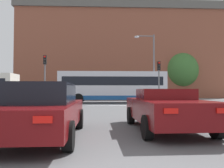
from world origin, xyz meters
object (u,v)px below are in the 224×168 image
bus_crossing_lead (112,86)px  traffic_light_near_left (45,72)px  street_lamp_junction (151,61)px  pedestrian_waiting (86,92)px  traffic_light_near_right (159,75)px  pedestrian_walking_east (52,92)px  car_roadster_right (166,109)px  pedestrian_walking_west (166,92)px  car_saloon_left (43,110)px

bus_crossing_lead → traffic_light_near_left: traffic_light_near_left is taller
street_lamp_junction → pedestrian_waiting: (-7.50, 10.11, -3.35)m
traffic_light_near_right → pedestrian_walking_east: bearing=131.8°
traffic_light_near_right → traffic_light_near_left: traffic_light_near_left is taller
traffic_light_near_left → street_lamp_junction: 10.72m
traffic_light_near_left → pedestrian_waiting: bearing=79.3°
traffic_light_near_right → street_lamp_junction: (-0.01, 3.33, 1.75)m
traffic_light_near_right → street_lamp_junction: street_lamp_junction is taller
bus_crossing_lead → traffic_light_near_left: size_ratio=2.57×
car_roadster_right → traffic_light_near_left: bearing=118.6°
pedestrian_walking_east → pedestrian_walking_west: 17.33m
car_saloon_left → car_roadster_right: bearing=14.1°
car_saloon_left → traffic_light_near_right: 14.98m
car_saloon_left → traffic_light_near_left: traffic_light_near_left is taller
traffic_light_near_left → car_roadster_right: bearing=-59.8°
pedestrian_walking_west → pedestrian_waiting: bearing=106.7°
pedestrian_waiting → pedestrian_walking_east: (-5.22, 0.82, -0.01)m
pedestrian_waiting → traffic_light_near_left: bearing=-82.6°
traffic_light_near_right → pedestrian_walking_east: 19.19m
street_lamp_junction → pedestrian_waiting: size_ratio=4.08×
car_saloon_left → pedestrian_walking_west: 28.92m
pedestrian_walking_east → traffic_light_near_right: bearing=-17.9°
street_lamp_junction → pedestrian_walking_east: (-12.72, 10.93, -3.37)m
car_roadster_right → traffic_light_near_right: size_ratio=1.14×
traffic_light_near_right → car_saloon_left: bearing=-116.5°
traffic_light_near_right → pedestrian_walking_west: 14.21m
pedestrian_walking_west → car_roadster_right: bearing=-179.3°
street_lamp_junction → pedestrian_waiting: 13.03m
car_roadster_right → bus_crossing_lead: bus_crossing_lead is taller
pedestrian_walking_east → pedestrian_waiting: bearing=21.4°
car_saloon_left → pedestrian_waiting: bearing=90.4°
street_lamp_junction → pedestrian_waiting: bearing=126.6°
pedestrian_waiting → pedestrian_walking_west: pedestrian_walking_west is taller
pedestrian_waiting → pedestrian_walking_east: bearing=-170.8°
pedestrian_waiting → pedestrian_walking_west: (12.09, -0.08, 0.02)m
car_roadster_right → traffic_light_near_left: size_ratio=1.02×
traffic_light_near_left → street_lamp_junction: bearing=18.8°
car_roadster_right → pedestrian_walking_east: pedestrian_walking_east is taller
car_saloon_left → street_lamp_junction: (6.62, 16.63, 3.65)m
car_roadster_right → street_lamp_junction: bearing=77.6°
car_roadster_right → pedestrian_walking_west: (7.56, 25.64, 0.37)m
car_saloon_left → pedestrian_walking_east: size_ratio=2.65×
car_roadster_right → street_lamp_junction: 16.32m
traffic_light_near_left → pedestrian_waiting: size_ratio=2.48×
car_roadster_right → traffic_light_near_right: 12.79m
pedestrian_walking_east → traffic_light_near_left: bearing=-49.1°
car_saloon_left → pedestrian_walking_west: pedestrian_walking_west is taller
bus_crossing_lead → street_lamp_junction: (3.98, -0.79, 2.63)m
traffic_light_near_right → pedestrian_walking_east: traffic_light_near_right is taller
bus_crossing_lead → traffic_light_near_right: traffic_light_near_right is taller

